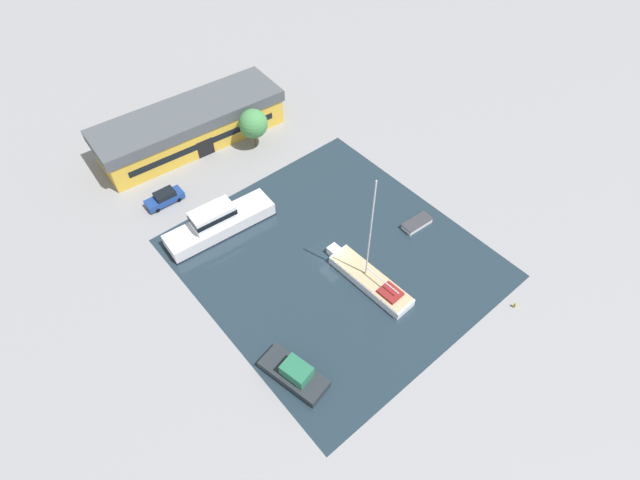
% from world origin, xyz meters
% --- Properties ---
extents(ground_plane, '(440.00, 440.00, 0.00)m').
position_xyz_m(ground_plane, '(0.00, 0.00, 0.00)').
color(ground_plane, gray).
extents(water_canal, '(29.96, 32.27, 0.01)m').
position_xyz_m(water_canal, '(0.00, 0.00, 0.00)').
color(water_canal, '#1E2D38').
rests_on(water_canal, ground).
extents(warehouse_building, '(26.71, 9.84, 5.21)m').
position_xyz_m(warehouse_building, '(-1.11, 28.85, 2.64)').
color(warehouse_building, gold).
rests_on(warehouse_building, ground).
extents(quay_tree_near_building, '(3.95, 3.95, 5.86)m').
position_xyz_m(quay_tree_near_building, '(4.89, 22.14, 3.88)').
color(quay_tree_near_building, brown).
rests_on(quay_tree_near_building, ground).
extents(parked_car, '(4.83, 2.00, 1.74)m').
position_xyz_m(parked_car, '(-10.29, 20.40, 0.87)').
color(parked_car, navy).
rests_on(parked_car, ground).
extents(sailboat_moored, '(3.17, 11.62, 14.83)m').
position_xyz_m(sailboat_moored, '(0.68, -5.15, 0.67)').
color(sailboat_moored, white).
rests_on(sailboat_moored, water_canal).
extents(motor_cruiser, '(13.66, 4.46, 3.91)m').
position_xyz_m(motor_cruiser, '(-7.65, 11.97, 1.42)').
color(motor_cruiser, silver).
rests_on(motor_cruiser, water_canal).
extents(small_dinghy, '(3.92, 1.88, 0.71)m').
position_xyz_m(small_dinghy, '(11.01, -2.75, 0.37)').
color(small_dinghy, silver).
rests_on(small_dinghy, water_canal).
extents(cabin_boat, '(4.17, 7.21, 2.40)m').
position_xyz_m(cabin_boat, '(-12.48, -8.57, 0.85)').
color(cabin_boat, '#23282D').
rests_on(cabin_boat, water_canal).
extents(mooring_bollard, '(0.27, 0.27, 0.67)m').
position_xyz_m(mooring_bollard, '(10.24, -17.40, 0.36)').
color(mooring_bollard, olive).
rests_on(mooring_bollard, ground).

